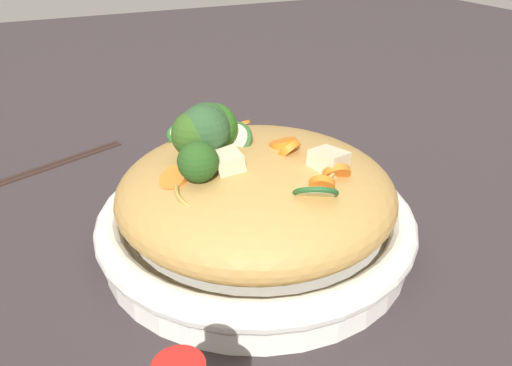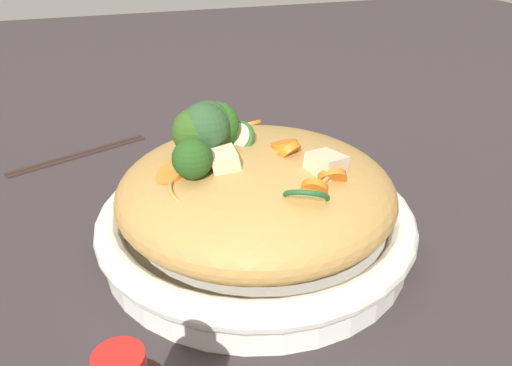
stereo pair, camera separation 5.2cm
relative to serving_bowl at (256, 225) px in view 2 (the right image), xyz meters
name	(u,v)px [view 2 (the right image)]	position (x,y,z in m)	size (l,w,h in m)	color
ground_plane	(256,245)	(0.00, 0.00, -0.03)	(3.00, 3.00, 0.00)	#342C2E
serving_bowl	(256,225)	(0.00, 0.00, 0.00)	(0.33, 0.33, 0.05)	white
noodle_heap	(256,191)	(0.00, 0.00, 0.04)	(0.29, 0.29, 0.09)	#B68846
broccoli_florets	(205,132)	(-0.02, -0.05, 0.11)	(0.11, 0.09, 0.06)	#9FBD7A
carrot_coins	(271,158)	(0.01, 0.01, 0.08)	(0.23, 0.17, 0.04)	orange
zucchini_slices	(233,148)	(-0.03, -0.02, 0.08)	(0.24, 0.11, 0.04)	beige
chicken_chunks	(283,164)	(0.04, 0.01, 0.09)	(0.07, 0.13, 0.03)	beige
chopsticks_pair	(79,154)	(-0.30, -0.17, -0.02)	(0.09, 0.20, 0.01)	black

